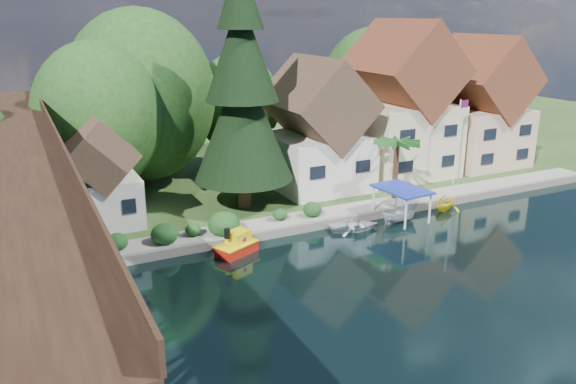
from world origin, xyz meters
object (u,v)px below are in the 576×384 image
object	(u,v)px
shed	(100,179)
conifer	(242,92)
house_left	(317,133)
tugboat	(237,245)
boat_yellow	(445,201)
palm_tree	(397,144)
flagpole	(459,133)
boat_white_a	(354,225)
trestle_bridge	(23,209)
boat_canopy	(401,208)
house_right	(478,110)
house_center	(400,110)

from	to	relation	value
shed	conifer	bearing A→B (deg)	-4.51
house_left	tugboat	bearing A→B (deg)	-139.49
conifer	boat_yellow	world-z (taller)	conifer
shed	tugboat	world-z (taller)	shed
palm_tree	flagpole	xyz separation A→B (m)	(7.08, 0.83, 0.10)
shed	conifer	xyz separation A→B (m)	(10.43, -0.82, 5.48)
tugboat	palm_tree	bearing A→B (deg)	13.38
conifer	boat_white_a	distance (m)	12.59
trestle_bridge	conifer	world-z (taller)	conifer
palm_tree	boat_canopy	xyz separation A→B (m)	(-2.06, -3.58, -3.82)
palm_tree	trestle_bridge	bearing A→B (deg)	-169.50
shed	tugboat	xyz separation A→B (m)	(7.01, -7.89, -3.23)
conifer	boat_canopy	bearing A→B (deg)	-36.55
boat_white_a	boat_canopy	size ratio (longest dim) A/B	0.84
flagpole	house_right	bearing A→B (deg)	35.84
conifer	boat_yellow	distance (m)	17.94
trestle_bridge	shed	xyz separation A→B (m)	(5.00, 9.33, -1.52)
palm_tree	house_right	bearing A→B (deg)	22.60
trestle_bridge	boat_yellow	bearing A→B (deg)	4.03
house_right	boat_canopy	xyz separation A→B (m)	(-16.04, -9.39, -4.65)
boat_white_a	boat_yellow	bearing A→B (deg)	-73.86
boat_yellow	conifer	bearing A→B (deg)	40.24
house_right	boat_yellow	xyz separation A→B (m)	(-11.19, -8.73, -5.06)
trestle_bridge	house_right	xyz separation A→B (m)	(41.00, 10.83, 0.43)
trestle_bridge	tugboat	distance (m)	12.99
flagpole	tugboat	bearing A→B (deg)	-168.72
trestle_bridge	house_center	world-z (taller)	house_center
conifer	boat_canopy	world-z (taller)	conifer
conifer	palm_tree	xyz separation A→B (m)	(11.60, -3.49, -4.36)
palm_tree	conifer	bearing A→B (deg)	163.23
house_left	flagpole	world-z (taller)	house_left
boat_canopy	boat_yellow	world-z (taller)	boat_canopy
tugboat	boat_white_a	distance (m)	9.05
flagpole	boat_canopy	size ratio (longest dim) A/B	1.74
shed	conifer	distance (m)	11.81
house_left	shed	bearing A→B (deg)	-175.23
house_right	conifer	world-z (taller)	conifer
trestle_bridge	house_right	distance (m)	42.41
house_center	shed	world-z (taller)	house_center
tugboat	house_left	bearing A→B (deg)	40.51
shed	conifer	world-z (taller)	conifer
house_center	tugboat	world-z (taller)	house_center
house_right	shed	xyz separation A→B (m)	(-36.00, -1.50, -1.95)
shed	palm_tree	world-z (taller)	shed
house_center	conifer	bearing A→B (deg)	-170.33
boat_white_a	house_right	bearing A→B (deg)	-52.08
house_right	trestle_bridge	bearing A→B (deg)	-165.21
house_right	tugboat	bearing A→B (deg)	-162.05
shed	boat_white_a	distance (m)	18.12
house_left	flagpole	size ratio (longest dim) A/B	1.48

